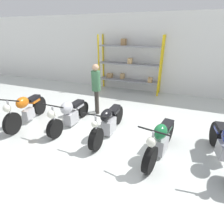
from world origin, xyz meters
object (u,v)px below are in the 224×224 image
Objects in this scene: motorcycle_black at (108,122)px; motorcycle_green at (161,140)px; motorcycle_silver at (70,114)px; person_browsing at (96,85)px; motorcycle_orange at (26,109)px; shelving_rack at (129,64)px.

motorcycle_green is (1.54, -0.42, 0.02)m from motorcycle_black.
motorcycle_silver is at bearing -89.99° from motorcycle_black.
motorcycle_green reaches higher than motorcycle_silver.
person_browsing is (-2.53, 1.70, 0.65)m from motorcycle_green.
motorcycle_green is (2.88, -0.45, -0.01)m from motorcycle_silver.
motorcycle_silver is at bearing 93.66° from motorcycle_orange.
shelving_rack reaches higher than motorcycle_orange.
motorcycle_orange is (-2.09, -4.61, -0.85)m from shelving_rack.
motorcycle_orange is 1.00× the size of motorcycle_silver.
motorcycle_orange is at bearing -75.05° from motorcycle_silver.
motorcycle_black is (2.78, 0.31, -0.10)m from motorcycle_orange.
motorcycle_black is 1.75m from person_browsing.
motorcycle_silver is 0.96× the size of motorcycle_black.
motorcycle_silver is 1.05× the size of motorcycle_green.
motorcycle_orange reaches higher than motorcycle_green.
person_browsing is at bearing 121.91° from motorcycle_orange.
motorcycle_black is at bearing -94.24° from motorcycle_green.
motorcycle_green is at bearing 112.01° from person_browsing.
motorcycle_green reaches higher than motorcycle_black.
shelving_rack is 4.41m from motorcycle_silver.
motorcycle_black is at bearing 93.69° from person_browsing.
person_browsing is at bearing -140.86° from motorcycle_black.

